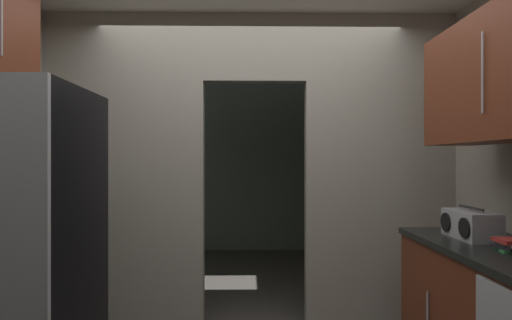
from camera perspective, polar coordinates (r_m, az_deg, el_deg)
kitchen_partition at (r=3.52m, az=-0.86°, el=-0.25°), size 3.43×0.12×2.61m
adjoining_room_shell at (r=5.56m, az=-0.82°, el=-0.87°), size 3.43×3.03×2.61m
refrigerator at (r=2.57m, az=-31.08°, el=-11.39°), size 0.81×0.79×1.76m
boombox at (r=2.94m, az=27.20°, el=-7.84°), size 0.21×0.39×0.20m
book_stack at (r=2.64m, az=31.35°, el=-9.90°), size 0.15×0.17×0.07m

